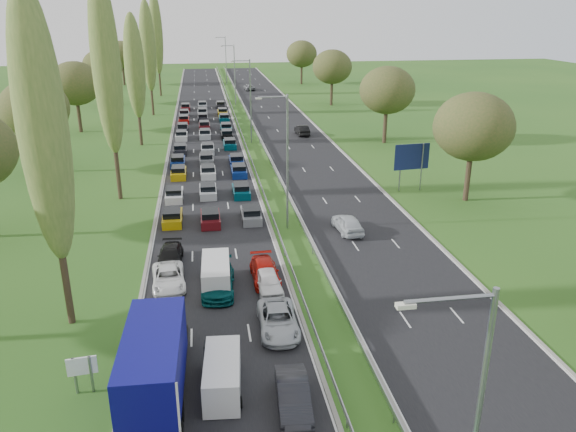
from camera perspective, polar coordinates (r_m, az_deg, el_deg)
ground at (r=86.15m, az=-3.85°, el=7.74°), size 260.00×260.00×0.00m
near_carriageway at (r=88.29m, az=-8.41°, el=7.87°), size 10.50×215.00×0.04m
far_carriageway at (r=89.39m, az=0.36°, el=8.24°), size 10.50×215.00×0.04m
central_reservation at (r=88.47m, az=-4.01°, el=8.43°), size 2.36×215.00×0.32m
lamp_columns at (r=83.08m, az=-3.82°, el=11.48°), size 0.18×140.18×12.00m
poplar_row at (r=72.76m, az=-16.27°, el=14.57°), size 2.80×127.80×22.44m
woodland_left at (r=70.03m, az=-25.05°, el=9.39°), size 8.00×166.00×11.10m
woodland_right at (r=76.15m, az=12.06°, el=11.57°), size 8.00×153.00×11.10m
traffic_queue_fill at (r=83.44m, az=-8.38°, el=7.46°), size 9.09×69.16×0.80m
near_car_2 at (r=41.06m, az=-12.04°, el=-6.15°), size 2.60×5.04×1.36m
near_car_3 at (r=44.55m, az=-11.88°, el=-4.00°), size 2.08×4.59×1.30m
near_car_7 at (r=39.85m, az=-7.10°, el=-6.50°), size 2.58×5.60×1.58m
near_car_9 at (r=29.03m, az=0.54°, el=-17.80°), size 1.85×4.61×1.49m
near_car_10 at (r=35.02m, az=-1.01°, el=-10.54°), size 2.49×5.15×1.41m
near_car_11 at (r=41.06m, az=-2.36°, el=-5.67°), size 2.02×4.77×1.37m
near_car_12 at (r=39.60m, az=-2.01°, el=-6.66°), size 1.89×4.27×1.43m
far_car_0 at (r=50.03m, az=6.07°, el=-0.74°), size 2.22×4.77×1.58m
far_car_1 at (r=89.09m, az=1.44°, el=8.72°), size 1.81×4.77×1.55m
far_car_2 at (r=140.71m, az=-3.97°, el=12.92°), size 2.68×5.12×1.38m
blue_lorry at (r=29.77m, az=-13.29°, el=-14.07°), size 2.73×9.83×4.15m
white_van_front at (r=30.40m, az=-6.70°, el=-15.52°), size 1.82×4.64×1.86m
white_van_rear at (r=40.48m, az=-7.34°, el=-5.75°), size 1.93×4.91×1.97m
info_sign at (r=31.50m, az=-20.16°, el=-14.46°), size 1.50×0.27×2.10m
direction_sign at (r=61.89m, az=12.46°, el=5.69°), size 3.99×0.52×5.20m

